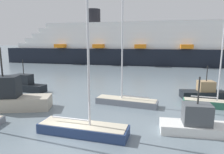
# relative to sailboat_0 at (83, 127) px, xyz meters

# --- Properties ---
(ground_plane) EXTENTS (600.00, 600.00, 0.00)m
(ground_plane) POSITION_rel_sailboat_0_xyz_m (-0.88, -0.73, -0.53)
(ground_plane) COLOR slate
(sailboat_0) EXTENTS (6.75, 2.17, 10.97)m
(sailboat_0) POSITION_rel_sailboat_0_xyz_m (0.00, 0.00, 0.00)
(sailboat_0) COLOR navy
(sailboat_0) RESTS_ON ground_plane
(sailboat_2) EXTENTS (6.71, 2.43, 11.57)m
(sailboat_2) POSITION_rel_sailboat_0_xyz_m (2.09, 7.42, 0.02)
(sailboat_2) COLOR gray
(sailboat_2) RESTS_ON ground_plane
(sailboat_3) EXTENTS (5.69, 1.66, 10.39)m
(sailboat_3) POSITION_rel_sailboat_0_xyz_m (10.83, 8.46, 0.01)
(sailboat_3) COLOR #2D6B51
(sailboat_3) RESTS_ON ground_plane
(fishing_boat_0) EXTENTS (5.81, 2.16, 4.24)m
(fishing_boat_0) POSITION_rel_sailboat_0_xyz_m (8.27, 1.98, 0.22)
(fishing_boat_0) COLOR white
(fishing_boat_0) RESTS_ON ground_plane
(fishing_boat_1) EXTENTS (8.25, 4.58, 6.14)m
(fishing_boat_1) POSITION_rel_sailboat_0_xyz_m (-9.19, 3.43, 0.63)
(fishing_boat_1) COLOR #BCB29E
(fishing_boat_1) RESTS_ON ground_plane
(fishing_boat_2) EXTENTS (5.78, 2.23, 4.29)m
(fishing_boat_2) POSITION_rel_sailboat_0_xyz_m (-12.24, 10.43, 0.31)
(fishing_boat_2) COLOR black
(fishing_boat_2) RESTS_ON ground_plane
(fishing_boat_3) EXTENTS (5.40, 2.71, 3.91)m
(fishing_boat_3) POSITION_rel_sailboat_0_xyz_m (10.75, 11.90, 0.19)
(fishing_boat_3) COLOR black
(fishing_boat_3) RESTS_ON ground_plane
(channel_buoy_1) EXTENTS (0.80, 0.80, 1.79)m
(channel_buoy_1) POSITION_rel_sailboat_0_xyz_m (-16.14, 12.70, -0.13)
(channel_buoy_1) COLOR orange
(channel_buoy_1) RESTS_ON ground_plane
(cruise_ship) EXTENTS (84.80, 13.92, 16.52)m
(cruise_ship) POSITION_rel_sailboat_0_xyz_m (0.75, 47.97, 4.78)
(cruise_ship) COLOR black
(cruise_ship) RESTS_ON ground_plane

